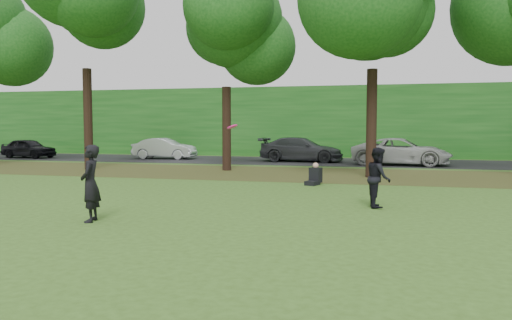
{
  "coord_description": "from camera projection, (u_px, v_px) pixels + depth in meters",
  "views": [
    {
      "loc": [
        4.52,
        -9.58,
        2.24
      ],
      "look_at": [
        1.18,
        3.45,
        1.3
      ],
      "focal_mm": 35.0,
      "sensor_mm": 36.0,
      "label": 1
    }
  ],
  "objects": [
    {
      "name": "street",
      "position": [
        308.0,
        161.0,
        30.82
      ],
      "size": [
        70.0,
        7.0,
        0.02
      ],
      "primitive_type": "cube",
      "color": "black",
      "rests_on": "ground"
    },
    {
      "name": "far_hedge",
      "position": [
        320.0,
        122.0,
        36.45
      ],
      "size": [
        70.0,
        3.0,
        5.0
      ],
      "primitive_type": "cube",
      "color": "#154C17",
      "rests_on": "ground"
    },
    {
      "name": "frisbee",
      "position": [
        232.0,
        127.0,
        12.65
      ],
      "size": [
        0.36,
        0.38,
        0.16
      ],
      "color": "#EF1483",
      "rests_on": "ground"
    },
    {
      "name": "ground",
      "position": [
        161.0,
        231.0,
        10.53
      ],
      "size": [
        120.0,
        120.0,
        0.0
      ],
      "primitive_type": "plane",
      "color": "#325119",
      "rests_on": "ground"
    },
    {
      "name": "player_right",
      "position": [
        378.0,
        177.0,
        13.57
      ],
      "size": [
        0.71,
        0.86,
        1.64
      ],
      "primitive_type": "imported",
      "rotation": [
        0.0,
        0.0,
        1.69
      ],
      "color": "black",
      "rests_on": "ground"
    },
    {
      "name": "leaf_litter",
      "position": [
        283.0,
        173.0,
        23.09
      ],
      "size": [
        60.0,
        7.0,
        0.01
      ],
      "primitive_type": "cube",
      "color": "#4A3C1A",
      "rests_on": "ground"
    },
    {
      "name": "parked_cars",
      "position": [
        303.0,
        150.0,
        29.79
      ],
      "size": [
        38.65,
        4.04,
        1.5
      ],
      "color": "black",
      "rests_on": "street"
    },
    {
      "name": "seated_person",
      "position": [
        315.0,
        176.0,
        18.79
      ],
      "size": [
        0.62,
        0.82,
        0.83
      ],
      "rotation": [
        0.0,
        0.0,
        -0.32
      ],
      "color": "black",
      "rests_on": "ground"
    },
    {
      "name": "tree_line",
      "position": [
        276.0,
        1.0,
        22.57
      ],
      "size": [
        55.3,
        7.9,
        12.31
      ],
      "color": "black",
      "rests_on": "ground"
    },
    {
      "name": "player_left",
      "position": [
        90.0,
        183.0,
        11.52
      ],
      "size": [
        0.6,
        0.75,
        1.79
      ],
      "primitive_type": "imported",
      "rotation": [
        0.0,
        0.0,
        -1.27
      ],
      "color": "black",
      "rests_on": "ground"
    }
  ]
}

